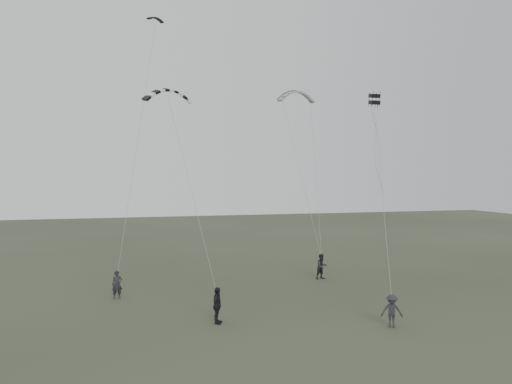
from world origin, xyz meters
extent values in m
plane|color=#303724|center=(0.00, 0.00, 0.00)|extent=(140.00, 140.00, 0.00)
imported|color=#222228|center=(-8.26, 6.41, 0.92)|extent=(0.71, 0.51, 1.84)
imported|color=#222228|center=(7.01, 8.61, 0.97)|extent=(1.10, 0.95, 1.95)
imported|color=black|center=(-2.99, -0.67, 0.99)|extent=(0.94, 1.26, 1.98)
imported|color=#27272B|center=(5.82, -3.73, 0.87)|extent=(1.30, 1.08, 1.74)
camera|label=1|loc=(-8.00, -27.06, 8.08)|focal=35.00mm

